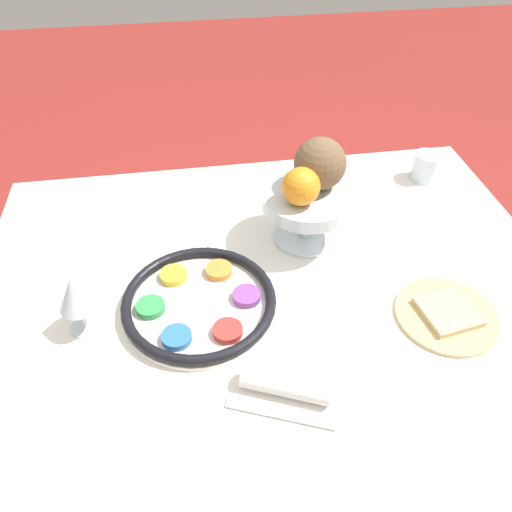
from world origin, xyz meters
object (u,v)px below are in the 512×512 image
(fruit_stand, at_px, (307,204))
(coconut, at_px, (320,164))
(bread_plate, at_px, (447,314))
(seder_plate, at_px, (199,302))
(cup_near, at_px, (425,167))
(wine_glass, at_px, (75,295))
(orange_fruit, at_px, (301,187))
(napkin_roll, at_px, (286,385))

(fruit_stand, height_order, coconut, coconut)
(fruit_stand, height_order, bread_plate, fruit_stand)
(seder_plate, relative_size, cup_near, 4.18)
(wine_glass, bearing_deg, fruit_stand, 22.19)
(orange_fruit, height_order, coconut, coconut)
(orange_fruit, bearing_deg, coconut, 45.67)
(coconut, height_order, napkin_roll, coconut)
(wine_glass, distance_m, coconut, 0.53)
(seder_plate, distance_m, orange_fruit, 0.30)
(coconut, bearing_deg, orange_fruit, -134.33)
(wine_glass, distance_m, cup_near, 0.89)
(seder_plate, xyz_separation_m, napkin_roll, (0.13, -0.21, 0.00))
(wine_glass, xyz_separation_m, bread_plate, (0.67, -0.08, -0.08))
(seder_plate, height_order, bread_plate, seder_plate)
(seder_plate, bearing_deg, fruit_stand, 34.64)
(coconut, height_order, cup_near, coconut)
(orange_fruit, relative_size, napkin_roll, 0.51)
(bread_plate, height_order, napkin_roll, napkin_roll)
(seder_plate, xyz_separation_m, wine_glass, (-0.21, -0.02, 0.07))
(orange_fruit, distance_m, napkin_roll, 0.39)
(wine_glass, relative_size, orange_fruit, 1.65)
(orange_fruit, bearing_deg, napkin_roll, -105.36)
(coconut, bearing_deg, seder_plate, -144.86)
(coconut, relative_size, cup_near, 1.53)
(napkin_roll, bearing_deg, seder_plate, 121.30)
(napkin_roll, bearing_deg, wine_glass, 150.48)
(coconut, relative_size, napkin_roll, 0.72)
(seder_plate, height_order, fruit_stand, fruit_stand)
(wine_glass, height_order, napkin_roll, wine_glass)
(wine_glass, xyz_separation_m, orange_fruit, (0.43, 0.16, 0.07))
(bread_plate, distance_m, napkin_roll, 0.35)
(fruit_stand, xyz_separation_m, coconut, (0.02, 0.02, 0.08))
(napkin_roll, bearing_deg, coconut, 69.95)
(fruit_stand, relative_size, bread_plate, 1.02)
(wine_glass, bearing_deg, orange_fruit, 19.85)
(napkin_roll, bearing_deg, bread_plate, 18.53)
(wine_glass, xyz_separation_m, coconut, (0.48, 0.21, 0.09))
(seder_plate, height_order, cup_near, cup_near)
(coconut, distance_m, napkin_roll, 0.45)
(fruit_stand, relative_size, orange_fruit, 2.57)
(orange_fruit, xyz_separation_m, napkin_roll, (-0.10, -0.35, -0.14))
(orange_fruit, height_order, cup_near, orange_fruit)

